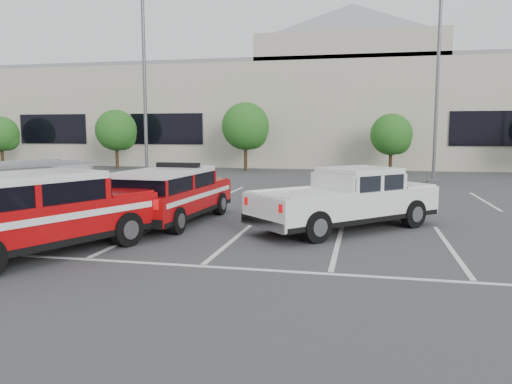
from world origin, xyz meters
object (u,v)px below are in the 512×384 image
light_pole_mid (437,87)px  fire_chief_suv (173,199)px  tree_mid_right (393,136)px  white_pickup (347,205)px  tree_left (118,132)px  light_pole_left (145,85)px  ladder_suv (33,219)px  tree_mid_left (247,128)px  convention_building (329,109)px  tree_far_left (2,135)px

light_pole_mid → fire_chief_suv: size_ratio=1.91×
tree_mid_right → white_pickup: size_ratio=0.73×
light_pole_mid → tree_left: bearing=164.6°
light_pole_left → light_pole_mid: 15.52m
tree_mid_right → ladder_suv: tree_mid_right is taller
light_pole_mid → tree_mid_right: bearing=107.5°
tree_left → tree_mid_left: bearing=0.0°
light_pole_left → white_pickup: size_ratio=1.86×
tree_left → tree_mid_right: (20.00, -0.00, -0.27)m
convention_building → ladder_suv: bearing=-96.9°
tree_mid_left → tree_mid_right: bearing=-0.0°
light_pole_left → tree_mid_right: bearing=37.5°
fire_chief_suv → tree_far_left: bearing=142.1°
light_pole_left → light_pole_mid: (15.00, 4.00, 0.00)m
tree_left → tree_mid_left: size_ratio=0.91×
fire_chief_suv → white_pickup: 5.32m
tree_mid_left → light_pole_left: size_ratio=0.47×
convention_building → tree_left: size_ratio=13.58×
tree_far_left → tree_mid_right: size_ratio=1.00×
light_pole_left → tree_left: bearing=124.5°
convention_building → tree_mid_right: convention_building is taller
tree_left → convention_building: bearing=33.1°
tree_mid_right → light_pole_left: (-13.09, -10.05, 2.68)m
tree_left → white_pickup: tree_left is taller
convention_building → light_pole_mid: 17.27m
tree_left → white_pickup: (17.75, -20.13, -2.07)m
convention_building → ladder_suv: size_ratio=10.26×
white_pickup → tree_left: bearing=176.0°
light_pole_left → white_pickup: (10.84, -10.09, -4.48)m
ladder_suv → light_pole_mid: bearing=82.7°
tree_far_left → light_pole_left: 19.85m
convention_building → light_pole_left: convention_building is taller
light_pole_left → ladder_suv: size_ratio=1.75×
tree_mid_right → light_pole_left: light_pole_left is taller
tree_left → tree_mid_right: 20.00m
light_pole_left → tree_mid_left: bearing=72.9°
convention_building → fire_chief_suv: convention_building is taller
tree_left → light_pole_left: light_pole_left is taller
convention_building → tree_mid_right: size_ratio=15.04×
fire_chief_suv → ladder_suv: size_ratio=0.92×
convention_building → white_pickup: bearing=-84.9°
convention_building → ladder_suv: 35.11m
tree_far_left → light_pole_mid: bearing=-10.7°
tree_left → ladder_suv: 27.17m
tree_mid_right → white_pickup: (-2.25, -20.13, -1.80)m
white_pickup → light_pole_left: bearing=-178.3°
convention_building → white_pickup: (2.66, -29.95, -4.01)m
fire_chief_suv → tree_mid_right: bearing=73.6°
light_pole_left → ladder_suv: 15.90m
convention_building → white_pickup: 30.34m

